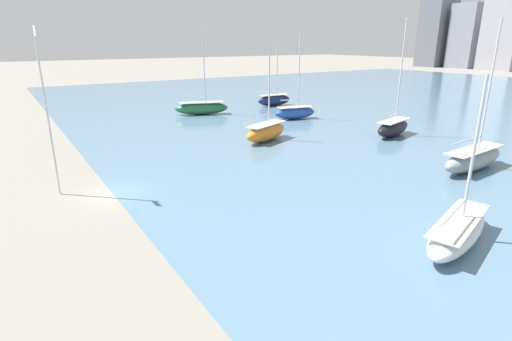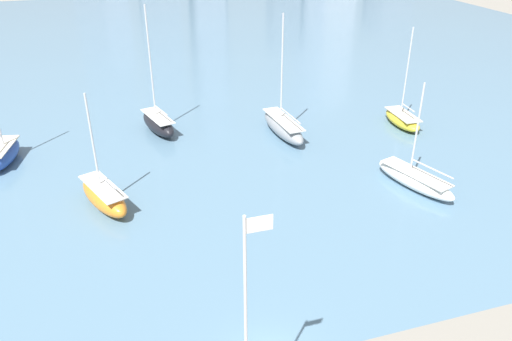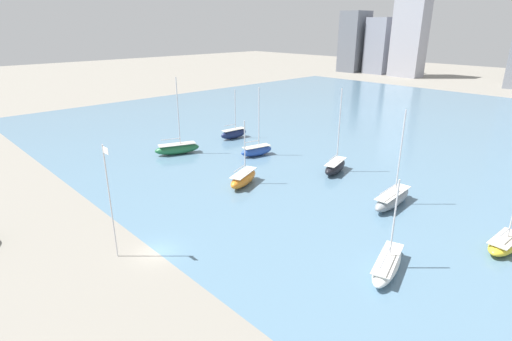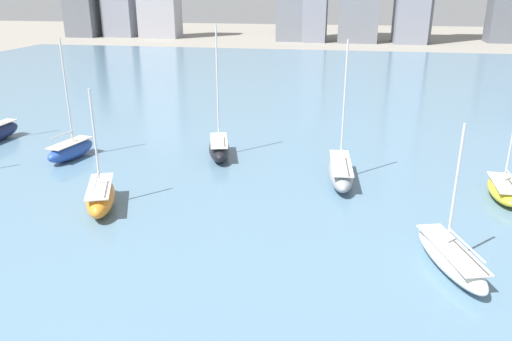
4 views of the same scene
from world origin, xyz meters
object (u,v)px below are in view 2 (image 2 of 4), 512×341
(sailboat_gray, at_px, (283,127))
(sailboat_white, at_px, (415,179))
(flag_pole, at_px, (247,329))
(sailboat_black, at_px, (158,123))
(sailboat_blue, at_px, (3,154))
(sailboat_orange, at_px, (104,196))
(sailboat_yellow, at_px, (402,119))

(sailboat_gray, distance_m, sailboat_white, 16.72)
(flag_pole, height_order, sailboat_black, sailboat_black)
(sailboat_blue, height_order, sailboat_orange, sailboat_blue)
(sailboat_gray, bearing_deg, sailboat_black, 154.76)
(flag_pole, xyz_separation_m, sailboat_yellow, (28.64, 32.38, -6.04))
(flag_pole, distance_m, sailboat_white, 29.47)
(sailboat_blue, relative_size, sailboat_black, 0.91)
(sailboat_blue, bearing_deg, sailboat_gray, 8.26)
(flag_pole, bearing_deg, sailboat_black, 89.19)
(sailboat_orange, xyz_separation_m, sailboat_white, (27.73, -4.85, -0.27))
(flag_pole, distance_m, sailboat_gray, 37.11)
(flag_pole, xyz_separation_m, sailboat_orange, (-6.02, 23.84, -5.78))
(sailboat_yellow, bearing_deg, sailboat_black, 169.33)
(flag_pole, relative_size, sailboat_black, 0.90)
(sailboat_gray, xyz_separation_m, sailboat_orange, (-20.07, -10.02, 0.03))
(sailboat_orange, bearing_deg, sailboat_blue, 106.86)
(flag_pole, bearing_deg, sailboat_yellow, 48.51)
(sailboat_blue, height_order, sailboat_gray, sailboat_gray)
(sailboat_blue, height_order, sailboat_white, sailboat_blue)
(flag_pole, bearing_deg, sailboat_white, 41.18)
(sailboat_yellow, relative_size, sailboat_white, 1.16)
(sailboat_orange, bearing_deg, sailboat_black, 44.66)
(sailboat_gray, bearing_deg, sailboat_white, -67.10)
(flag_pole, xyz_separation_m, sailboat_black, (0.55, 39.00, -5.78))
(sailboat_white, bearing_deg, sailboat_gray, 100.19)
(sailboat_orange, height_order, sailboat_yellow, sailboat_yellow)
(sailboat_blue, bearing_deg, sailboat_yellow, 7.49)
(sailboat_gray, bearing_deg, flag_pole, -116.89)
(flag_pole, relative_size, sailboat_orange, 1.25)
(flag_pole, distance_m, sailboat_black, 39.43)
(flag_pole, relative_size, sailboat_yellow, 1.11)
(sailboat_blue, relative_size, sailboat_white, 1.31)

